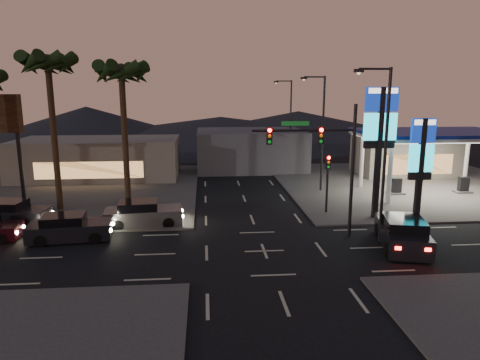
{
  "coord_description": "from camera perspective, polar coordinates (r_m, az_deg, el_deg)",
  "views": [
    {
      "loc": [
        -3.22,
        -22.25,
        8.68
      ],
      "look_at": [
        -0.93,
        5.11,
        3.0
      ],
      "focal_mm": 32.0,
      "sensor_mm": 36.0,
      "label": 1
    }
  ],
  "objects": [
    {
      "name": "hill_right",
      "position": [
        84.47,
        7.75,
        7.39
      ],
      "size": [
        50.0,
        50.0,
        5.0
      ],
      "primitive_type": "cone",
      "color": "black",
      "rests_on": "ground"
    },
    {
      "name": "car_lane_a_front",
      "position": [
        27.47,
        -21.85,
        -5.99
      ],
      "size": [
        5.0,
        2.46,
        1.58
      ],
      "color": "black",
      "rests_on": "ground"
    },
    {
      "name": "pylon_sign_short",
      "position": [
        30.56,
        23.03,
        3.19
      ],
      "size": [
        1.6,
        0.35,
        7.0
      ],
      "color": "black",
      "rests_on": "ground"
    },
    {
      "name": "gas_station",
      "position": [
        39.44,
        24.52,
        5.4
      ],
      "size": [
        12.2,
        8.2,
        5.47
      ],
      "color": "silver",
      "rests_on": "ground"
    },
    {
      "name": "streetlight_near",
      "position": [
        25.49,
        18.43,
        4.41
      ],
      "size": [
        2.14,
        0.25,
        10.0
      ],
      "color": "black",
      "rests_on": "ground"
    },
    {
      "name": "traffic_signal_mast",
      "position": [
        25.46,
        11.18,
        3.67
      ],
      "size": [
        6.1,
        0.39,
        8.0
      ],
      "color": "black",
      "rests_on": "ground"
    },
    {
      "name": "corner_lot_nw",
      "position": [
        41.24,
        -22.73,
        -1.3
      ],
      "size": [
        24.0,
        24.0,
        0.12
      ],
      "primitive_type": "cube",
      "color": "#47443F",
      "rests_on": "ground"
    },
    {
      "name": "streetlight_mid",
      "position": [
        37.73,
        10.7,
        6.98
      ],
      "size": [
        2.14,
        0.25,
        10.0
      ],
      "color": "black",
      "rests_on": "ground"
    },
    {
      "name": "hill_center",
      "position": [
        82.59,
        -2.55,
        7.04
      ],
      "size": [
        60.0,
        60.0,
        4.0
      ],
      "primitive_type": "cone",
      "color": "black",
      "rests_on": "ground"
    },
    {
      "name": "hill_left",
      "position": [
        85.28,
        -19.73,
        7.19
      ],
      "size": [
        40.0,
        40.0,
        6.0
      ],
      "primitive_type": "cone",
      "color": "black",
      "rests_on": "ground"
    },
    {
      "name": "suv_station",
      "position": [
        26.08,
        20.81,
        -6.62
      ],
      "size": [
        3.43,
        5.7,
        1.78
      ],
      "color": "black",
      "rests_on": "ground"
    },
    {
      "name": "streetlight_far",
      "position": [
        51.33,
        6.54,
        8.3
      ],
      "size": [
        2.14,
        0.25,
        10.0
      ],
      "color": "black",
      "rests_on": "ground"
    },
    {
      "name": "building_far_mid",
      "position": [
        48.97,
        1.38,
        4.08
      ],
      "size": [
        12.0,
        9.0,
        4.4
      ],
      "primitive_type": "cube",
      "color": "#4C4C51",
      "rests_on": "ground"
    },
    {
      "name": "pylon_sign_tall",
      "position": [
        30.21,
        18.18,
        6.77
      ],
      "size": [
        2.2,
        0.35,
        9.0
      ],
      "color": "black",
      "rests_on": "ground"
    },
    {
      "name": "convenience_store",
      "position": [
        48.64,
        21.16,
        3.0
      ],
      "size": [
        10.0,
        6.0,
        4.0
      ],
      "primitive_type": "cube",
      "color": "#726B5B",
      "rests_on": "ground"
    },
    {
      "name": "palm_b",
      "position": [
        33.56,
        -24.17,
        12.9
      ],
      "size": [
        4.41,
        4.41,
        11.46
      ],
      "color": "black",
      "rests_on": "ground"
    },
    {
      "name": "building_far_west",
      "position": [
        46.04,
        -18.3,
        2.75
      ],
      "size": [
        16.0,
        8.0,
        4.0
      ],
      "primitive_type": "cube",
      "color": "#726B5B",
      "rests_on": "ground"
    },
    {
      "name": "ground",
      "position": [
        24.1,
        3.25,
        -9.44
      ],
      "size": [
        140.0,
        140.0,
        0.0
      ],
      "primitive_type": "plane",
      "color": "black",
      "rests_on": "ground"
    },
    {
      "name": "car_lane_b_mid",
      "position": [
        32.17,
        -28.36,
        -4.0
      ],
      "size": [
        5.21,
        2.58,
        1.65
      ],
      "color": "black",
      "rests_on": "ground"
    },
    {
      "name": "corner_lot_ne",
      "position": [
        43.67,
        21.44,
        -0.52
      ],
      "size": [
        24.0,
        24.0,
        0.12
      ],
      "primitive_type": "cube",
      "color": "#47443F",
      "rests_on": "ground"
    },
    {
      "name": "pedestal_signal",
      "position": [
        31.05,
        11.61,
        0.76
      ],
      "size": [
        0.32,
        0.39,
        4.3
      ],
      "color": "black",
      "rests_on": "ground"
    },
    {
      "name": "car_lane_b_front",
      "position": [
        28.99,
        -12.85,
        -4.44
      ],
      "size": [
        5.24,
        2.52,
        1.66
      ],
      "color": "#565658",
      "rests_on": "ground"
    },
    {
      "name": "palm_a",
      "position": [
        32.29,
        -15.48,
        12.6
      ],
      "size": [
        4.41,
        4.41,
        10.86
      ],
      "color": "black",
      "rests_on": "ground"
    }
  ]
}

